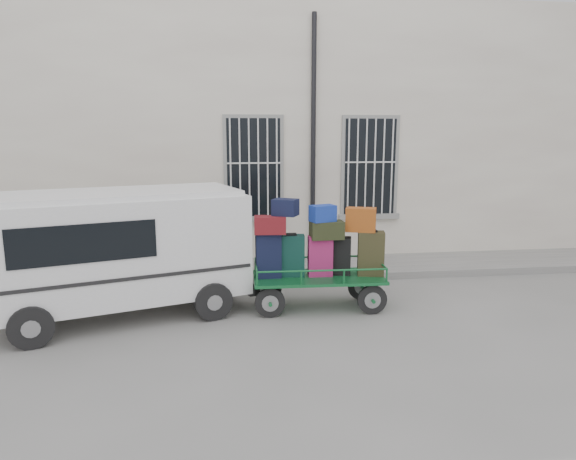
{
  "coord_description": "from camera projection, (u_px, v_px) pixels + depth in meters",
  "views": [
    {
      "loc": [
        -1.16,
        -8.66,
        3.04
      ],
      "look_at": [
        0.12,
        1.0,
        1.18
      ],
      "focal_mm": 32.0,
      "sensor_mm": 36.0,
      "label": 1
    }
  ],
  "objects": [
    {
      "name": "van",
      "position": [
        117.0,
        246.0,
        8.45
      ],
      "size": [
        4.48,
        2.9,
        2.1
      ],
      "rotation": [
        0.0,
        0.0,
        0.31
      ],
      "color": "white",
      "rests_on": "ground"
    },
    {
      "name": "sidewalk",
      "position": [
        275.0,
        269.0,
        11.28
      ],
      "size": [
        24.0,
        1.7,
        0.15
      ],
      "primitive_type": "cube",
      "color": "slate",
      "rests_on": "ground"
    },
    {
      "name": "building",
      "position": [
        262.0,
        134.0,
        13.94
      ],
      "size": [
        24.0,
        5.15,
        6.0
      ],
      "color": "beige",
      "rests_on": "ground"
    },
    {
      "name": "luggage_cart",
      "position": [
        318.0,
        254.0,
        8.85
      ],
      "size": [
        2.68,
        1.1,
        1.93
      ],
      "rotation": [
        0.0,
        0.0,
        -0.04
      ],
      "color": "black",
      "rests_on": "ground"
    },
    {
      "name": "ground",
      "position": [
        289.0,
        306.0,
        9.15
      ],
      "size": [
        80.0,
        80.0,
        0.0
      ],
      "primitive_type": "plane",
      "color": "slate",
      "rests_on": "ground"
    }
  ]
}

